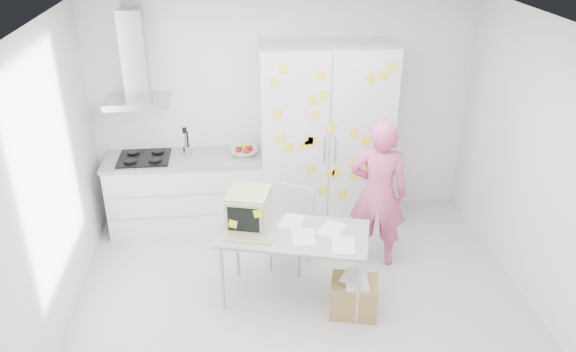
{
  "coord_description": "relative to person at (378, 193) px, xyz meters",
  "views": [
    {
      "loc": [
        -0.6,
        -4.33,
        3.62
      ],
      "look_at": [
        -0.09,
        0.66,
        1.13
      ],
      "focal_mm": 35.0,
      "sensor_mm": 36.0,
      "label": 1
    }
  ],
  "objects": [
    {
      "name": "floor",
      "position": [
        -0.88,
        -0.75,
        -0.84
      ],
      "size": [
        4.5,
        4.0,
        0.02
      ],
      "primitive_type": "cube",
      "color": "silver",
      "rests_on": "ground"
    },
    {
      "name": "walls",
      "position": [
        -0.88,
        -0.03,
        0.52
      ],
      "size": [
        4.52,
        4.01,
        2.7
      ],
      "color": "white",
      "rests_on": "ground"
    },
    {
      "name": "ceiling",
      "position": [
        -0.88,
        -0.75,
        1.87
      ],
      "size": [
        4.5,
        4.0,
        0.02
      ],
      "primitive_type": "cube",
      "color": "white",
      "rests_on": "walls"
    },
    {
      "name": "counter_run",
      "position": [
        -2.08,
        0.95,
        -0.36
      ],
      "size": [
        1.84,
        0.63,
        1.28
      ],
      "color": "white",
      "rests_on": "ground"
    },
    {
      "name": "range_hood",
      "position": [
        -2.53,
        1.09,
        1.12
      ],
      "size": [
        0.7,
        0.48,
        1.01
      ],
      "color": "silver",
      "rests_on": "walls"
    },
    {
      "name": "tall_cabinet",
      "position": [
        -0.43,
        0.92,
        0.27
      ],
      "size": [
        1.5,
        0.68,
        2.2
      ],
      "color": "silver",
      "rests_on": "ground"
    },
    {
      "name": "person",
      "position": [
        0.0,
        0.0,
        0.0
      ],
      "size": [
        0.7,
        0.57,
        1.67
      ],
      "primitive_type": "imported",
      "rotation": [
        0.0,
        0.0,
        2.83
      ],
      "color": "#CE5088",
      "rests_on": "ground"
    },
    {
      "name": "desk",
      "position": [
        -1.22,
        -0.45,
        0.02
      ],
      "size": [
        1.55,
        1.05,
        1.12
      ],
      "rotation": [
        0.0,
        0.0,
        -0.26
      ],
      "color": "#979BA1",
      "rests_on": "ground"
    },
    {
      "name": "chair",
      "position": [
        -0.89,
        0.04,
        -0.33
      ],
      "size": [
        0.55,
        0.55,
        0.89
      ],
      "rotation": [
        0.0,
        0.0,
        -0.52
      ],
      "color": "#B0AFAE",
      "rests_on": "ground"
    },
    {
      "name": "cardboard_box",
      "position": [
        -0.4,
        -0.84,
        -0.65
      ],
      "size": [
        0.52,
        0.45,
        0.39
      ],
      "rotation": [
        0.0,
        0.0,
        -0.24
      ],
      "color": "#A48447",
      "rests_on": "ground"
    }
  ]
}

